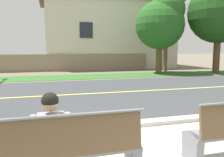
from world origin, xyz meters
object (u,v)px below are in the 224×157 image
shade_tree_far_left (162,21)px  shade_tree_left (222,8)px  bench_left (67,151)px  seated_person_grey (51,132)px

shade_tree_far_left → shade_tree_left: 4.49m
shade_tree_far_left → bench_left: bearing=-122.1°
bench_left → seated_person_grey: bearing=138.0°
seated_person_grey → shade_tree_left: bearing=42.5°
bench_left → seated_person_grey: size_ratio=1.66×
seated_person_grey → shade_tree_far_left: 15.05m
seated_person_grey → shade_tree_far_left: size_ratio=0.21×
bench_left → shade_tree_left: bearing=43.3°
shade_tree_far_left → shade_tree_left: size_ratio=0.80×
shade_tree_left → seated_person_grey: bearing=-137.5°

